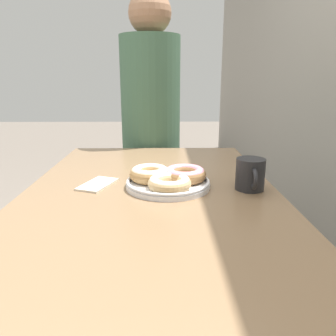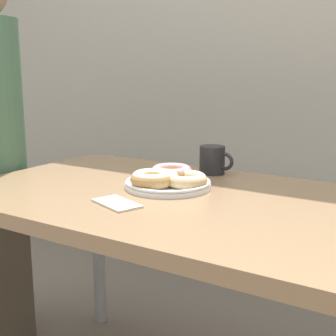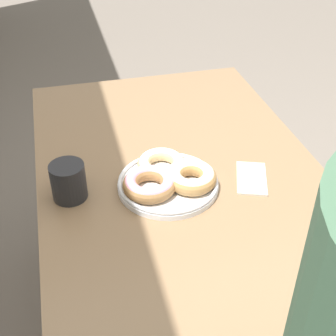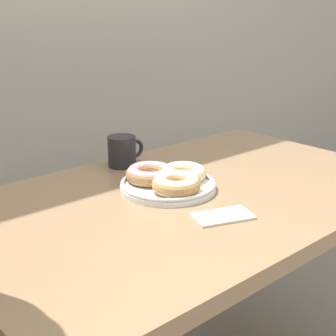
{
  "view_description": "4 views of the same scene",
  "coord_description": "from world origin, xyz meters",
  "px_view_note": "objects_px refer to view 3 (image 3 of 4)",
  "views": [
    {
      "loc": [
        0.9,
        0.26,
        1.04
      ],
      "look_at": [
        -0.04,
        0.27,
        0.78
      ],
      "focal_mm": 35.0,
      "sensor_mm": 36.0,
      "label": 1
    },
    {
      "loc": [
        0.67,
        -0.87,
        1.06
      ],
      "look_at": [
        -0.04,
        0.27,
        0.78
      ],
      "focal_mm": 50.0,
      "sensor_mm": 36.0,
      "label": 2
    },
    {
      "loc": [
        -0.95,
        0.5,
        1.45
      ],
      "look_at": [
        -0.04,
        0.27,
        0.78
      ],
      "focal_mm": 50.0,
      "sensor_mm": 36.0,
      "label": 3
    },
    {
      "loc": [
        -0.8,
        -0.61,
        1.17
      ],
      "look_at": [
        -0.04,
        0.27,
        0.78
      ],
      "focal_mm": 50.0,
      "sensor_mm": 36.0,
      "label": 4
    }
  ],
  "objects_px": {
    "dining_table": "(182,197)",
    "napkin": "(252,178)",
    "donut_plate": "(168,178)",
    "coffee_mug": "(68,180)"
  },
  "relations": [
    {
      "from": "coffee_mug",
      "to": "napkin",
      "type": "bearing_deg",
      "value": -95.85
    },
    {
      "from": "donut_plate",
      "to": "napkin",
      "type": "xyz_separation_m",
      "value": [
        -0.02,
        -0.22,
        -0.03
      ]
    },
    {
      "from": "dining_table",
      "to": "donut_plate",
      "type": "distance_m",
      "value": 0.12
    },
    {
      "from": "dining_table",
      "to": "donut_plate",
      "type": "xyz_separation_m",
      "value": [
        -0.04,
        0.05,
        0.1
      ]
    },
    {
      "from": "coffee_mug",
      "to": "napkin",
      "type": "height_order",
      "value": "coffee_mug"
    },
    {
      "from": "coffee_mug",
      "to": "napkin",
      "type": "distance_m",
      "value": 0.46
    },
    {
      "from": "dining_table",
      "to": "napkin",
      "type": "relative_size",
      "value": 7.9
    },
    {
      "from": "donut_plate",
      "to": "dining_table",
      "type": "bearing_deg",
      "value": -50.57
    },
    {
      "from": "napkin",
      "to": "donut_plate",
      "type": "bearing_deg",
      "value": 83.99
    },
    {
      "from": "coffee_mug",
      "to": "napkin",
      "type": "xyz_separation_m",
      "value": [
        -0.05,
        -0.46,
        -0.04
      ]
    }
  ]
}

